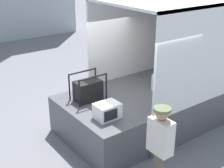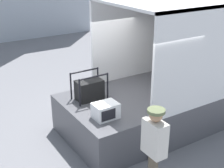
% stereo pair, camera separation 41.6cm
% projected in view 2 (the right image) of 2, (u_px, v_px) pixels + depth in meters
% --- Properties ---
extents(ground_plane, '(160.00, 160.00, 0.00)m').
position_uv_depth(ground_plane, '(117.00, 135.00, 7.41)').
color(ground_plane, slate).
extents(tailgate_deck, '(1.16, 2.28, 0.90)m').
position_uv_depth(tailgate_deck, '(96.00, 125.00, 6.95)').
color(tailgate_deck, '#4C4C51').
rests_on(tailgate_deck, ground).
extents(microwave, '(0.49, 0.38, 0.32)m').
position_uv_depth(microwave, '(106.00, 111.00, 6.28)').
color(microwave, white).
rests_on(microwave, tailgate_deck).
extents(portable_generator, '(0.74, 0.48, 0.64)m').
position_uv_depth(portable_generator, '(90.00, 89.00, 7.09)').
color(portable_generator, black).
rests_on(portable_generator, tailgate_deck).
extents(worker_person, '(0.30, 0.44, 1.66)m').
position_uv_depth(worker_person, '(154.00, 143.00, 5.27)').
color(worker_person, brown).
rests_on(worker_person, ground).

